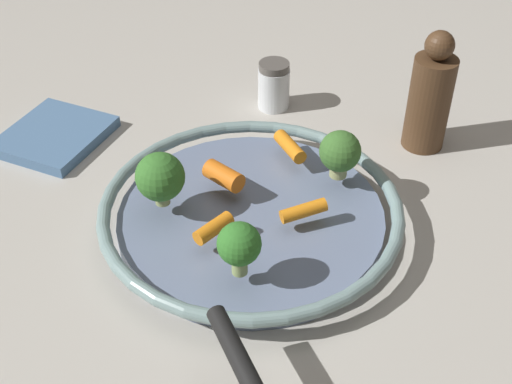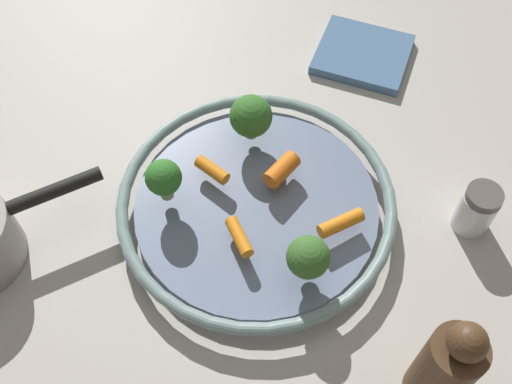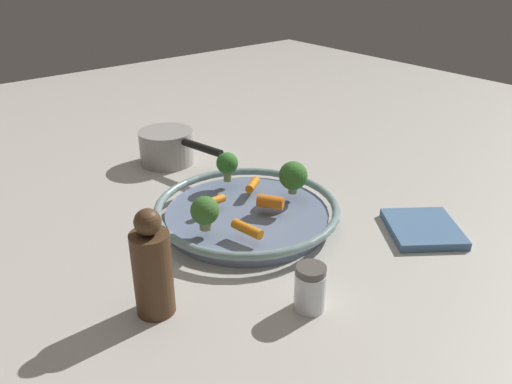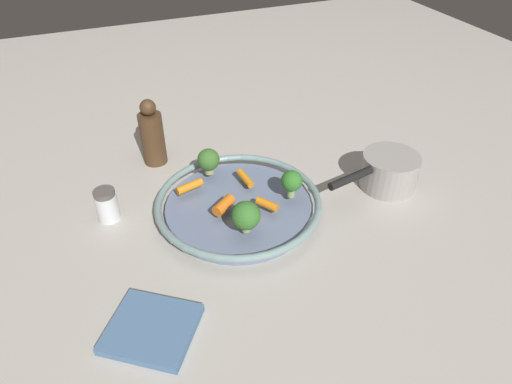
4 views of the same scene
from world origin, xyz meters
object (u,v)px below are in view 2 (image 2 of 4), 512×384
at_px(baby_carrot_near_rim, 212,170).
at_px(dish_towel, 363,54).
at_px(pepper_mill, 446,367).
at_px(broccoli_floret_edge, 308,258).
at_px(baby_carrot_left, 282,170).
at_px(salt_shaker, 476,209).
at_px(broccoli_floret_mid, 251,117).
at_px(broccoli_floret_large, 164,178).
at_px(baby_carrot_center, 239,237).
at_px(baby_carrot_back, 341,223).
at_px(serving_bowl, 256,206).

xyz_separation_m(baby_carrot_near_rim, dish_towel, (-0.16, 0.25, -0.04)).
bearing_deg(pepper_mill, dish_towel, 166.91).
bearing_deg(pepper_mill, broccoli_floret_edge, -148.65).
xyz_separation_m(baby_carrot_left, salt_shaker, (0.10, 0.20, -0.01)).
distance_m(broccoli_floret_mid, dish_towel, 0.24).
bearing_deg(broccoli_floret_large, salt_shaker, 71.53).
height_order(baby_carrot_near_rim, salt_shaker, salt_shaker).
xyz_separation_m(baby_carrot_center, pepper_mill, (0.19, 0.14, 0.02)).
distance_m(baby_carrot_back, broccoli_floret_large, 0.20).
relative_size(salt_shaker, pepper_mill, 0.43).
bearing_deg(baby_carrot_center, serving_bowl, 145.53).
xyz_separation_m(baby_carrot_left, broccoli_floret_large, (-0.01, -0.13, 0.02)).
xyz_separation_m(broccoli_floret_large, salt_shaker, (0.11, 0.33, -0.04)).
bearing_deg(serving_bowl, pepper_mill, 24.45).
bearing_deg(pepper_mill, broccoli_floret_mid, -164.60).
height_order(broccoli_floret_edge, dish_towel, broccoli_floret_edge).
relative_size(baby_carrot_left, dish_towel, 0.36).
bearing_deg(baby_carrot_near_rim, baby_carrot_back, 47.81).
bearing_deg(baby_carrot_left, broccoli_floret_large, -93.70).
bearing_deg(baby_carrot_back, broccoli_floret_edge, -52.30).
xyz_separation_m(baby_carrot_near_rim, broccoli_floret_large, (0.01, -0.06, 0.03)).
bearing_deg(baby_carrot_near_rim, salt_shaker, 65.46).
distance_m(baby_carrot_left, broccoli_floret_mid, 0.07).
height_order(broccoli_floret_mid, broccoli_floret_large, broccoli_floret_mid).
bearing_deg(broccoli_floret_edge, broccoli_floret_large, -137.60).
xyz_separation_m(baby_carrot_back, broccoli_floret_large, (-0.09, -0.17, 0.03)).
relative_size(baby_carrot_center, broccoli_floret_mid, 0.81).
relative_size(baby_carrot_left, broccoli_floret_edge, 0.81).
relative_size(broccoli_floret_mid, dish_towel, 0.48).
relative_size(baby_carrot_back, dish_towel, 0.42).
bearing_deg(baby_carrot_center, pepper_mill, 36.29).
bearing_deg(baby_carrot_near_rim, baby_carrot_center, 4.63).
distance_m(serving_bowl, baby_carrot_near_rim, 0.07).
height_order(baby_carrot_left, baby_carrot_near_rim, baby_carrot_left).
bearing_deg(broccoli_floret_edge, dish_towel, 148.61).
relative_size(baby_carrot_back, broccoli_floret_mid, 0.89).
xyz_separation_m(baby_carrot_back, salt_shaker, (0.02, 0.16, -0.01)).
height_order(salt_shaker, pepper_mill, pepper_mill).
distance_m(baby_carrot_back, dish_towel, 0.30).
xyz_separation_m(broccoli_floret_mid, broccoli_floret_large, (0.06, -0.11, 0.00)).
distance_m(baby_carrot_center, salt_shaker, 0.27).
height_order(baby_carrot_center, broccoli_floret_mid, broccoli_floret_mid).
xyz_separation_m(baby_carrot_center, baby_carrot_near_rim, (-0.09, -0.01, 0.00)).
relative_size(baby_carrot_back, baby_carrot_left, 1.19).
xyz_separation_m(baby_carrot_left, baby_carrot_near_rim, (-0.02, -0.08, -0.00)).
relative_size(broccoli_floret_mid, broccoli_floret_edge, 1.08).
xyz_separation_m(baby_carrot_left, broccoli_floret_mid, (-0.07, -0.02, 0.02)).
height_order(baby_carrot_back, baby_carrot_left, baby_carrot_left).
relative_size(broccoli_floret_large, salt_shaker, 0.85).
bearing_deg(serving_bowl, salt_shaker, 71.18).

